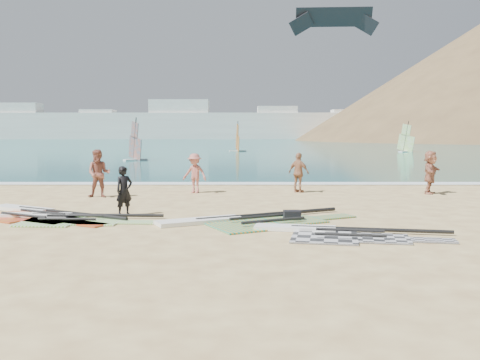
{
  "coord_description": "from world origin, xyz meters",
  "views": [
    {
      "loc": [
        -1.22,
        -15.36,
        2.82
      ],
      "look_at": [
        -1.24,
        4.0,
        1.0
      ],
      "focal_mm": 40.0,
      "sensor_mm": 36.0,
      "label": 1
    }
  ],
  "objects_px": {
    "rig_red": "(34,214)",
    "gear_bag_near": "(292,216)",
    "beachgoer_back": "(299,173)",
    "beachgoer_right": "(430,172)",
    "person_wetsuit": "(124,191)",
    "rig_green": "(62,219)",
    "beachgoer_left": "(99,174)",
    "rig_orange": "(245,221)",
    "rig_grey": "(333,233)",
    "beachgoer_mid": "(195,173)"
  },
  "relations": [
    {
      "from": "rig_green",
      "to": "rig_red",
      "type": "distance_m",
      "value": 1.55
    },
    {
      "from": "person_wetsuit",
      "to": "beachgoer_mid",
      "type": "xyz_separation_m",
      "value": [
        1.79,
        6.32,
        0.07
      ]
    },
    {
      "from": "person_wetsuit",
      "to": "beachgoer_right",
      "type": "distance_m",
      "value": 13.62
    },
    {
      "from": "beachgoer_right",
      "to": "rig_red",
      "type": "bearing_deg",
      "value": 140.28
    },
    {
      "from": "rig_green",
      "to": "beachgoer_left",
      "type": "xyz_separation_m",
      "value": [
        -0.33,
        5.68,
        0.95
      ]
    },
    {
      "from": "rig_orange",
      "to": "person_wetsuit",
      "type": "relative_size",
      "value": 3.88
    },
    {
      "from": "person_wetsuit",
      "to": "beachgoer_mid",
      "type": "relative_size",
      "value": 0.92
    },
    {
      "from": "person_wetsuit",
      "to": "rig_red",
      "type": "bearing_deg",
      "value": 137.65
    },
    {
      "from": "rig_grey",
      "to": "rig_green",
      "type": "distance_m",
      "value": 8.42
    },
    {
      "from": "rig_orange",
      "to": "gear_bag_near",
      "type": "bearing_deg",
      "value": -16.24
    },
    {
      "from": "rig_red",
      "to": "beachgoer_right",
      "type": "relative_size",
      "value": 2.85
    },
    {
      "from": "rig_green",
      "to": "beachgoer_mid",
      "type": "relative_size",
      "value": 2.99
    },
    {
      "from": "rig_grey",
      "to": "beachgoer_left",
      "type": "xyz_separation_m",
      "value": [
        -8.42,
        8.03,
        0.95
      ]
    },
    {
      "from": "rig_grey",
      "to": "beachgoer_mid",
      "type": "xyz_separation_m",
      "value": [
        -4.54,
        9.61,
        0.84
      ]
    },
    {
      "from": "rig_red",
      "to": "beachgoer_back",
      "type": "relative_size",
      "value": 3.03
    },
    {
      "from": "rig_red",
      "to": "gear_bag_near",
      "type": "bearing_deg",
      "value": 21.55
    },
    {
      "from": "rig_orange",
      "to": "beachgoer_back",
      "type": "distance_m",
      "value": 8.31
    },
    {
      "from": "gear_bag_near",
      "to": "person_wetsuit",
      "type": "xyz_separation_m",
      "value": [
        -5.44,
        1.09,
        0.65
      ]
    },
    {
      "from": "beachgoer_mid",
      "to": "beachgoer_right",
      "type": "bearing_deg",
      "value": 19.96
    },
    {
      "from": "person_wetsuit",
      "to": "beachgoer_right",
      "type": "relative_size",
      "value": 0.85
    },
    {
      "from": "beachgoer_mid",
      "to": "beachgoer_right",
      "type": "distance_m",
      "value": 10.43
    },
    {
      "from": "beachgoer_back",
      "to": "beachgoer_right",
      "type": "bearing_deg",
      "value": -144.49
    },
    {
      "from": "beachgoer_back",
      "to": "beachgoer_right",
      "type": "relative_size",
      "value": 0.94
    },
    {
      "from": "rig_grey",
      "to": "beachgoer_mid",
      "type": "height_order",
      "value": "beachgoer_mid"
    },
    {
      "from": "rig_orange",
      "to": "gear_bag_near",
      "type": "xyz_separation_m",
      "value": [
        1.46,
        0.27,
        0.11
      ]
    },
    {
      "from": "rig_orange",
      "to": "beachgoer_left",
      "type": "xyz_separation_m",
      "value": [
        -6.06,
        6.1,
        0.95
      ]
    },
    {
      "from": "rig_green",
      "to": "beachgoer_mid",
      "type": "xyz_separation_m",
      "value": [
        3.55,
        7.26,
        0.84
      ]
    },
    {
      "from": "gear_bag_near",
      "to": "rig_orange",
      "type": "bearing_deg",
      "value": -169.63
    },
    {
      "from": "rig_grey",
      "to": "person_wetsuit",
      "type": "bearing_deg",
      "value": 162.94
    },
    {
      "from": "rig_red",
      "to": "beachgoer_right",
      "type": "xyz_separation_m",
      "value": [
        15.21,
        6.03,
        0.91
      ]
    },
    {
      "from": "rig_green",
      "to": "person_wetsuit",
      "type": "xyz_separation_m",
      "value": [
        1.76,
        0.93,
        0.77
      ]
    },
    {
      "from": "rig_red",
      "to": "person_wetsuit",
      "type": "bearing_deg",
      "value": 28.89
    },
    {
      "from": "rig_orange",
      "to": "beachgoer_back",
      "type": "bearing_deg",
      "value": 45.87
    },
    {
      "from": "beachgoer_mid",
      "to": "rig_green",
      "type": "bearing_deg",
      "value": -94.48
    },
    {
      "from": "rig_red",
      "to": "gear_bag_near",
      "type": "relative_size",
      "value": 10.57
    },
    {
      "from": "rig_grey",
      "to": "rig_orange",
      "type": "relative_size",
      "value": 0.84
    },
    {
      "from": "beachgoer_mid",
      "to": "beachgoer_right",
      "type": "xyz_separation_m",
      "value": [
        10.43,
        -0.29,
        0.07
      ]
    },
    {
      "from": "gear_bag_near",
      "to": "rig_grey",
      "type": "bearing_deg",
      "value": -67.86
    },
    {
      "from": "rig_green",
      "to": "rig_orange",
      "type": "height_order",
      "value": "rig_orange"
    },
    {
      "from": "rig_grey",
      "to": "rig_green",
      "type": "height_order",
      "value": "same"
    },
    {
      "from": "gear_bag_near",
      "to": "beachgoer_left",
      "type": "distance_m",
      "value": 9.56
    },
    {
      "from": "rig_green",
      "to": "beachgoer_back",
      "type": "distance_m",
      "value": 11.14
    },
    {
      "from": "rig_orange",
      "to": "beachgoer_left",
      "type": "bearing_deg",
      "value": 108.2
    },
    {
      "from": "rig_green",
      "to": "beachgoer_mid",
      "type": "height_order",
      "value": "beachgoer_mid"
    },
    {
      "from": "beachgoer_mid",
      "to": "person_wetsuit",
      "type": "bearing_deg",
      "value": -84.21
    },
    {
      "from": "rig_red",
      "to": "beachgoer_back",
      "type": "distance_m",
      "value": 11.52
    },
    {
      "from": "gear_bag_near",
      "to": "beachgoer_right",
      "type": "distance_m",
      "value": 9.86
    },
    {
      "from": "beachgoer_left",
      "to": "beachgoer_right",
      "type": "relative_size",
      "value": 1.05
    },
    {
      "from": "rig_grey",
      "to": "gear_bag_near",
      "type": "relative_size",
      "value": 10.35
    },
    {
      "from": "rig_red",
      "to": "beachgoer_right",
      "type": "distance_m",
      "value": 16.38
    }
  ]
}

